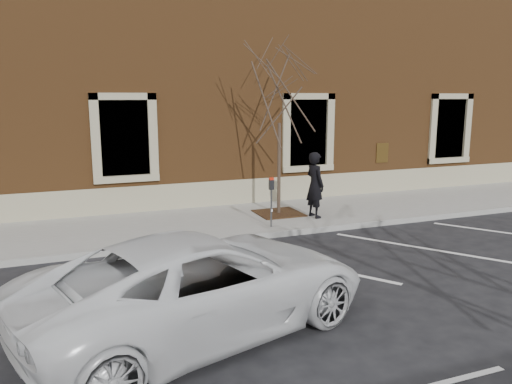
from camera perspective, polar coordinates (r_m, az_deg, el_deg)
name	(u,v)px	position (r m, az deg, el deg)	size (l,w,h in m)	color
ground	(264,238)	(12.97, 0.97, -5.25)	(120.00, 120.00, 0.00)	#28282B
sidewalk_near	(242,220)	(14.52, -1.65, -3.17)	(40.00, 3.50, 0.15)	#A9A79F
curb_near	(265,235)	(12.90, 1.05, -4.99)	(40.00, 0.12, 0.15)	#9E9E99
parking_stripes	(302,264)	(11.05, 5.32, -8.17)	(28.00, 4.40, 0.01)	silver
building_civic	(189,86)	(19.84, -7.66, 11.94)	(40.00, 8.62, 8.00)	brown
man	(315,185)	(14.43, 6.75, 0.82)	(0.69, 0.45, 1.90)	black
parking_meter	(271,193)	(13.26, 1.77, -0.09)	(0.12, 0.09, 1.34)	#595B60
tree_grate	(279,213)	(14.93, 2.60, -2.42)	(1.29, 1.29, 0.03)	#3E2B13
sapling	(280,97)	(14.53, 2.72, 10.79)	(2.94, 2.94, 4.90)	#49332C
white_truck	(201,284)	(7.83, -6.29, -10.37)	(2.57, 5.57, 1.55)	white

